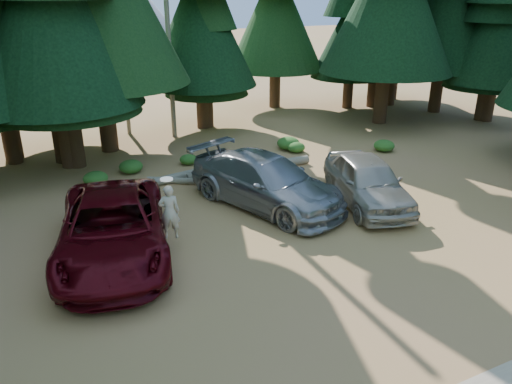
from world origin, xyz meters
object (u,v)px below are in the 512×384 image
red_pickup (113,229)px  frisbee_player (169,212)px  log_mid (185,181)px  silver_minivan_right (367,181)px  log_left (206,170)px  silver_minivan_center (266,181)px  log_right (250,168)px

red_pickup → frisbee_player: 1.64m
red_pickup → log_mid: (3.61, 4.58, -0.76)m
silver_minivan_right → log_left: size_ratio=1.06×
silver_minivan_center → log_right: (0.95, 3.29, -0.71)m
log_left → log_mid: 1.34m
red_pickup → log_left: 7.13m
red_pickup → log_mid: bearing=64.1°
silver_minivan_center → log_right: 3.50m
red_pickup → frisbee_player: bearing=1.9°
red_pickup → silver_minivan_right: size_ratio=1.28×
silver_minivan_center → log_left: bearing=81.0°
log_mid → log_right: size_ratio=0.55×
silver_minivan_center → log_mid: size_ratio=2.03×
red_pickup → log_right: red_pickup is taller
log_mid → log_left: bearing=62.0°
red_pickup → silver_minivan_right: (8.81, -0.04, -0.04)m
silver_minivan_right → frisbee_player: frisbee_player is taller
silver_minivan_center → log_left: 4.03m
silver_minivan_right → log_mid: (-5.20, 4.62, -0.72)m
silver_minivan_right → frisbee_player: size_ratio=2.73×
silver_minivan_center → silver_minivan_right: silver_minivan_center is taller
silver_minivan_center → frisbee_player: 4.30m
frisbee_player → log_mid: bearing=-97.1°
silver_minivan_center → frisbee_player: size_ratio=3.36×
log_left → log_right: (1.72, -0.59, 0.01)m
log_mid → red_pickup: bearing=-97.1°
frisbee_player → log_right: (4.90, 4.96, -1.04)m
log_left → silver_minivan_right: bearing=-63.1°
silver_minivan_center → red_pickup: bearing=173.7°
log_left → log_right: 1.82m
log_left → silver_minivan_center: bearing=-89.2°
silver_minivan_center → frisbee_player: (-3.95, -1.67, 0.32)m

